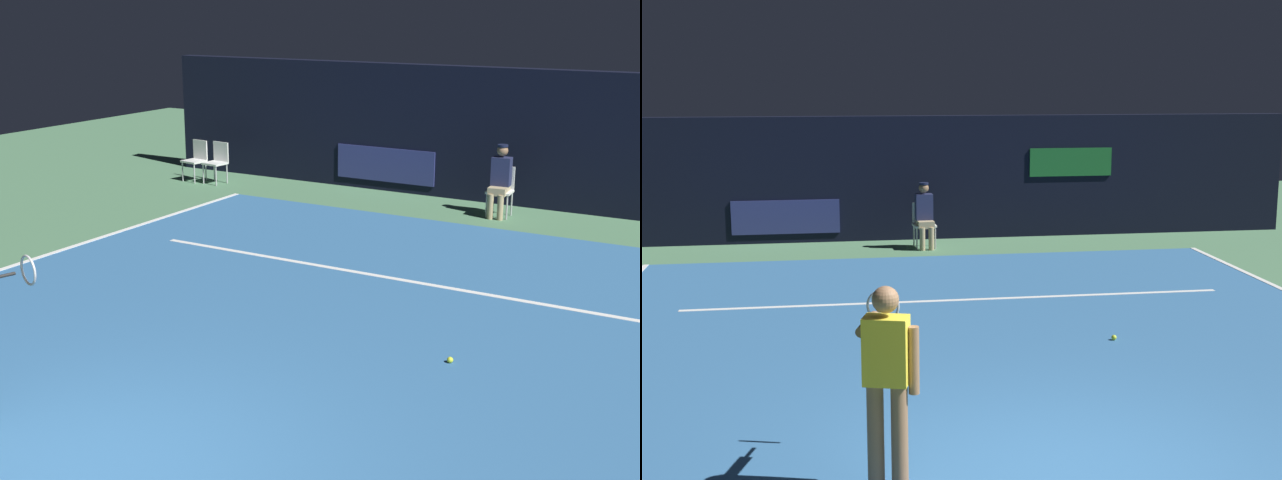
# 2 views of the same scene
# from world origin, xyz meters

# --- Properties ---
(ground_plane) EXTENTS (32.09, 32.09, 0.00)m
(ground_plane) POSITION_xyz_m (0.00, 4.25, 0.00)
(ground_plane) COLOR #4C7A56
(court_surface) EXTENTS (10.63, 10.51, 0.01)m
(court_surface) POSITION_xyz_m (0.00, 4.25, 0.01)
(court_surface) COLOR #336699
(court_surface) RESTS_ON ground
(line_service) EXTENTS (8.29, 0.10, 0.01)m
(line_service) POSITION_xyz_m (0.00, 6.09, 0.01)
(line_service) COLOR white
(line_service) RESTS_ON court_surface
(back_wall) EXTENTS (16.12, 0.33, 2.60)m
(back_wall) POSITION_xyz_m (-0.00, 11.50, 1.30)
(back_wall) COLOR black
(back_wall) RESTS_ON ground
(tennis_player) EXTENTS (0.51, 1.03, 1.73)m
(tennis_player) POSITION_xyz_m (-1.49, 0.08, 0.99)
(tennis_player) COLOR #8C6647
(tennis_player) RESTS_ON ground
(line_judge_on_chair) EXTENTS (0.47, 0.55, 1.32)m
(line_judge_on_chair) POSITION_xyz_m (-0.05, 10.40, 0.69)
(line_judge_on_chair) COLOR white
(line_judge_on_chair) RESTS_ON ground
(tennis_ball) EXTENTS (0.07, 0.07, 0.07)m
(tennis_ball) POSITION_xyz_m (1.68, 3.75, 0.05)
(tennis_ball) COLOR #CCE033
(tennis_ball) RESTS_ON court_surface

